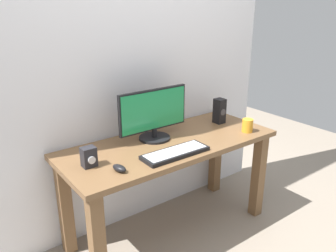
{
  "coord_description": "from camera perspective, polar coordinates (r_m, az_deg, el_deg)",
  "views": [
    {
      "loc": [
        -1.34,
        -1.77,
        1.67
      ],
      "look_at": [
        -0.02,
        0.0,
        0.86
      ],
      "focal_mm": 36.89,
      "sensor_mm": 36.0,
      "label": 1
    }
  ],
  "objects": [
    {
      "name": "ground_plane",
      "position": [
        2.78,
        0.29,
        -16.77
      ],
      "size": [
        6.0,
        6.0,
        0.0
      ],
      "primitive_type": "plane",
      "color": "gray"
    },
    {
      "name": "keyboard_primary",
      "position": [
        2.2,
        1.22,
        -4.45
      ],
      "size": [
        0.46,
        0.16,
        0.03
      ],
      "color": "black",
      "rests_on": "desk"
    },
    {
      "name": "desk",
      "position": [
        2.46,
        0.31,
        -5.58
      ],
      "size": [
        1.55,
        0.63,
        0.74
      ],
      "color": "brown",
      "rests_on": "ground_plane"
    },
    {
      "name": "monitor",
      "position": [
        2.4,
        -2.39,
        1.95
      ],
      "size": [
        0.54,
        0.22,
        0.36
      ],
      "color": "black",
      "rests_on": "desk"
    },
    {
      "name": "audio_controller",
      "position": [
        2.09,
        -12.94,
        -5.01
      ],
      "size": [
        0.08,
        0.08,
        0.12
      ],
      "color": "#232328",
      "rests_on": "desk"
    },
    {
      "name": "mouse",
      "position": [
        2.02,
        -8.05,
        -6.93
      ],
      "size": [
        0.07,
        0.11,
        0.04
      ],
      "primitive_type": "ellipsoid",
      "rotation": [
        0.0,
        0.0,
        0.19
      ],
      "color": "black",
      "rests_on": "desk"
    },
    {
      "name": "coffee_mug",
      "position": [
        2.64,
        12.99,
        0.09
      ],
      "size": [
        0.08,
        0.08,
        0.1
      ],
      "primitive_type": "cylinder",
      "color": "orange",
      "rests_on": "desk"
    },
    {
      "name": "speaker_right",
      "position": [
        2.77,
        8.5,
        2.48
      ],
      "size": [
        0.07,
        0.08,
        0.2
      ],
      "color": "black",
      "rests_on": "desk"
    },
    {
      "name": "wall_back",
      "position": [
        2.52,
        -4.74,
        16.27
      ],
      "size": [
        2.38,
        0.04,
        3.0
      ],
      "primitive_type": "cube",
      "color": "silver",
      "rests_on": "ground_plane"
    }
  ]
}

